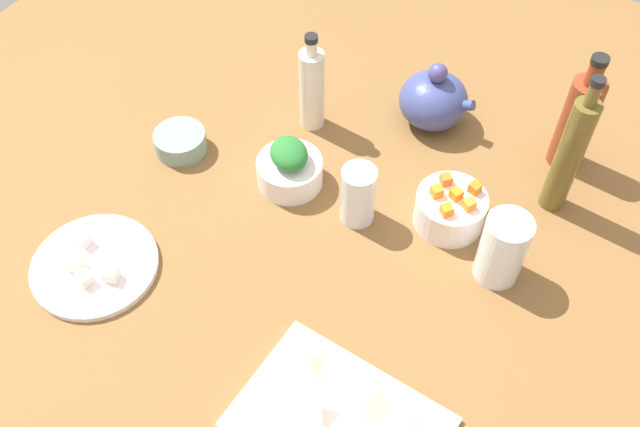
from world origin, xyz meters
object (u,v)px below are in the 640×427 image
(cutting_board, at_px, (339,423))
(drinking_glass_1, at_px, (358,195))
(plate_tofu, at_px, (95,266))
(bowl_carrots, at_px, (450,210))
(bowl_greens, at_px, (290,172))
(teapot, at_px, (434,100))
(bottle_2, at_px, (312,88))
(bowl_small_side, at_px, (180,142))
(drinking_glass_0, at_px, (503,249))
(bottle_0, at_px, (577,121))
(bottle_1, at_px, (569,155))

(cutting_board, bearing_deg, drinking_glass_1, 114.61)
(cutting_board, xyz_separation_m, plate_tofu, (-0.49, 0.03, 0.00))
(bowl_carrots, xyz_separation_m, drinking_glass_1, (-0.14, -0.07, 0.03))
(bowl_greens, relative_size, teapot, 0.80)
(bowl_greens, bearing_deg, teapot, 60.64)
(bowl_carrots, xyz_separation_m, bottle_2, (-0.33, 0.09, 0.06))
(cutting_board, distance_m, bowl_small_side, 0.62)
(bowl_small_side, height_order, drinking_glass_0, drinking_glass_0)
(bowl_carrots, xyz_separation_m, teapot, (-0.13, 0.22, 0.02))
(bowl_small_side, xyz_separation_m, bottle_2, (0.18, 0.19, 0.07))
(bottle_0, xyz_separation_m, bottle_1, (0.02, -0.11, 0.02))
(bowl_small_side, distance_m, bottle_0, 0.73)
(bottle_2, bearing_deg, bowl_small_side, -133.58)
(plate_tofu, height_order, bowl_greens, bowl_greens)
(drinking_glass_1, bearing_deg, bottle_0, 49.36)
(cutting_board, bearing_deg, drinking_glass_0, 75.14)
(bowl_carrots, relative_size, teapot, 0.82)
(bottle_1, bearing_deg, bottle_2, -175.16)
(bowl_carrots, bearing_deg, plate_tofu, -140.37)
(drinking_glass_0, bearing_deg, teapot, 131.77)
(bowl_small_side, distance_m, bottle_2, 0.27)
(plate_tofu, bearing_deg, teapot, 60.85)
(bowl_carrots, height_order, drinking_glass_1, drinking_glass_1)
(bowl_carrots, xyz_separation_m, bottle_1, (0.14, 0.13, 0.09))
(plate_tofu, distance_m, bottle_1, 0.82)
(bottle_1, bearing_deg, teapot, 163.26)
(bowl_small_side, bearing_deg, bottle_1, 19.22)
(bowl_carrots, height_order, drinking_glass_0, drinking_glass_0)
(bottle_0, distance_m, drinking_glass_1, 0.42)
(plate_tofu, xyz_separation_m, bowl_greens, (0.18, 0.33, 0.02))
(bowl_small_side, bearing_deg, plate_tofu, -82.06)
(drinking_glass_0, distance_m, drinking_glass_1, 0.26)
(teapot, bearing_deg, bowl_carrots, -58.36)
(cutting_board, bearing_deg, teapot, 103.21)
(teapot, bearing_deg, bottle_1, -16.74)
(bottle_2, bearing_deg, teapot, 31.75)
(bottle_2, bearing_deg, bottle_0, 18.36)
(bottle_0, bearing_deg, bowl_carrots, -117.48)
(bottle_0, xyz_separation_m, drinking_glass_1, (-0.27, -0.32, -0.04))
(drinking_glass_0, bearing_deg, plate_tofu, -150.47)
(bowl_small_side, relative_size, teapot, 0.65)
(bowl_small_side, xyz_separation_m, drinking_glass_0, (0.63, 0.04, 0.05))
(bowl_carrots, distance_m, bottle_0, 0.29)
(teapot, relative_size, bottle_2, 0.71)
(bottle_2, bearing_deg, drinking_glass_0, -18.80)
(bottle_1, bearing_deg, bowl_greens, -155.86)
(plate_tofu, xyz_separation_m, bottle_2, (0.14, 0.48, 0.08))
(teapot, height_order, bottle_0, bottle_0)
(cutting_board, xyz_separation_m, drinking_glass_0, (0.10, 0.36, 0.06))
(drinking_glass_1, bearing_deg, bowl_greens, 176.13)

